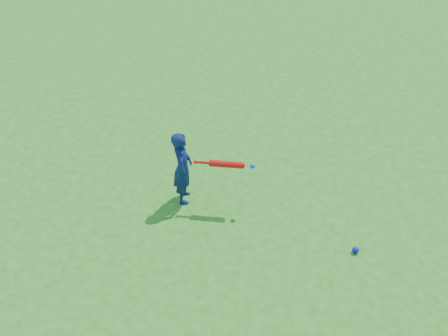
% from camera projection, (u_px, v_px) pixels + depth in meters
% --- Properties ---
extents(ground, '(80.00, 80.00, 0.00)m').
position_uv_depth(ground, '(166.00, 176.00, 6.60)').
color(ground, '#24731B').
rests_on(ground, ground).
extents(child, '(0.31, 0.40, 0.97)m').
position_uv_depth(child, '(182.00, 168.00, 5.95)').
color(child, '#101B4D').
rests_on(child, ground).
extents(ground_ball_blue, '(0.07, 0.07, 0.07)m').
position_uv_depth(ground_ball_blue, '(356.00, 250.00, 5.50)').
color(ground_ball_blue, '#0C0ED7').
rests_on(ground_ball_blue, ground).
extents(bat_swing, '(0.71, 0.10, 0.08)m').
position_uv_depth(bat_swing, '(228.00, 164.00, 5.78)').
color(bat_swing, red).
rests_on(bat_swing, ground).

